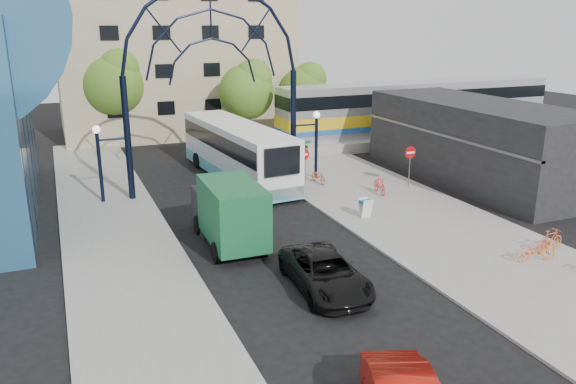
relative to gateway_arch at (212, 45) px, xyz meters
name	(u,v)px	position (x,y,z in m)	size (l,w,h in m)	color
ground	(317,286)	(0.00, -14.00, -8.56)	(120.00, 120.00, 0.00)	black
sidewalk_east	(427,224)	(8.00, -10.00, -8.50)	(8.00, 56.00, 0.12)	gray
plaza_west	(123,254)	(-6.50, -8.00, -8.50)	(5.00, 50.00, 0.12)	gray
gateway_arch	(212,45)	(0.00, 0.00, 0.00)	(13.64, 0.44, 12.10)	black
stop_sign	(303,158)	(4.80, -2.00, -6.56)	(0.80, 0.07, 2.50)	slate
do_not_enter_sign	(410,156)	(11.00, -4.00, -6.58)	(0.76, 0.07, 2.48)	slate
street_name_sign	(305,153)	(5.20, -1.40, -6.43)	(0.70, 0.70, 2.80)	slate
sandwich_board	(365,206)	(5.60, -8.02, -7.81)	(0.55, 0.61, 0.99)	white
commercial_block_east	(477,142)	(16.00, -4.00, -6.06)	(6.00, 16.00, 5.00)	black
apartment_block	(173,54)	(2.00, 20.97, -1.55)	(20.00, 12.10, 14.00)	tan
train_platform	(416,136)	(20.00, 8.00, -8.16)	(32.00, 5.00, 0.80)	gray
train_car	(418,107)	(20.00, 8.00, -5.66)	(25.10, 3.05, 4.20)	#B7B7BC
tree_north_a	(248,89)	(6.12, 11.93, -3.95)	(4.48, 4.48, 7.00)	#382314
tree_north_b	(114,81)	(-3.88, 15.93, -3.29)	(5.12, 5.12, 8.00)	#382314
tree_north_c	(305,87)	(12.12, 13.93, -4.28)	(4.16, 4.16, 6.50)	#382314
city_bus	(237,151)	(1.95, 2.06, -6.69)	(3.88, 13.17, 3.57)	white
green_truck	(228,212)	(-1.83, -8.45, -7.03)	(2.50, 6.12, 3.06)	black
black_suv	(325,273)	(0.14, -14.39, -7.86)	(2.32, 5.04, 1.40)	black
bike_near_a	(319,176)	(6.22, -1.24, -8.00)	(0.57, 1.65, 0.87)	#D8582B
bike_near_b	(380,185)	(8.53, -4.66, -7.91)	(0.50, 1.75, 1.05)	#ED382F
bike_far_b	(550,240)	(10.82, -15.01, -7.95)	(0.45, 1.61, 0.97)	#CA5628
bike_far_c	(536,251)	(9.36, -15.66, -7.97)	(0.62, 1.78, 0.93)	orange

